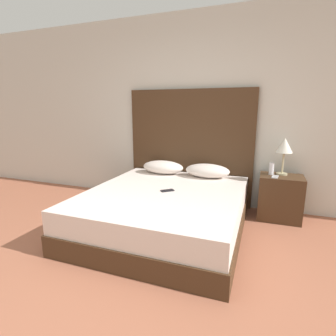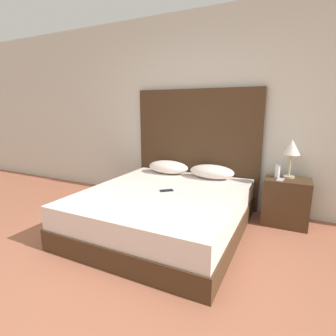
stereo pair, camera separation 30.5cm
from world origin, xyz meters
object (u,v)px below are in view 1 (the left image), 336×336
Objects in this scene: bed at (165,210)px; table_lamp at (284,147)px; phone_on_bed at (167,190)px; phone_on_nightstand at (275,177)px; nightstand at (280,198)px.

bed is 4.23× the size of table_lamp.
phone_on_bed is 0.34× the size of table_lamp.
table_lamp is at bearing 33.80° from bed.
table_lamp is at bearing 34.05° from phone_on_bed.
phone_on_nightstand is at bearing 29.71° from bed.
nightstand is at bearing 48.91° from phone_on_nightstand.
nightstand reaches higher than bed.
bed is at bearing -148.67° from nightstand.
phone_on_nightstand reaches higher than bed.
phone_on_nightstand is at bearing -131.09° from nightstand.
table_lamp is (1.27, 0.85, 0.70)m from bed.
phone_on_nightstand is at bearing -115.83° from table_lamp.
phone_on_bed is at bearing 19.24° from bed.
table_lamp is (1.25, 0.84, 0.45)m from phone_on_bed.
nightstand is 0.65m from table_lamp.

